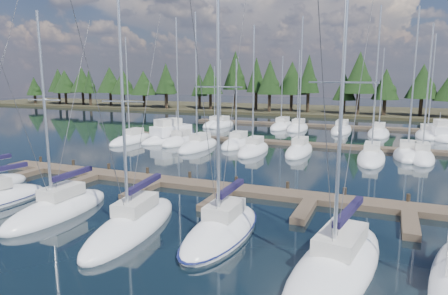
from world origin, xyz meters
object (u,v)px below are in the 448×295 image
at_px(front_sailboat_2, 58,209).
at_px(front_sailboat_3, 133,225).
at_px(main_dock, 228,191).
at_px(motor_yacht_left, 171,137).
at_px(front_sailboat_4, 222,230).
at_px(front_sailboat_5, 337,265).
at_px(motor_yacht_right, 440,135).

relative_size(front_sailboat_2, front_sailboat_3, 0.99).
relative_size(main_dock, front_sailboat_3, 3.38).
bearing_deg(motor_yacht_left, front_sailboat_2, -73.94).
relative_size(front_sailboat_4, front_sailboat_5, 0.97).
height_order(front_sailboat_2, motor_yacht_right, front_sailboat_2).
relative_size(motor_yacht_left, motor_yacht_right, 1.16).
bearing_deg(front_sailboat_3, motor_yacht_right, 66.29).
bearing_deg(front_sailboat_2, motor_yacht_left, 106.06).
bearing_deg(front_sailboat_3, front_sailboat_2, 175.90).
xyz_separation_m(front_sailboat_3, motor_yacht_right, (19.46, 44.30, 0.20)).
height_order(front_sailboat_2, front_sailboat_4, front_sailboat_4).
bearing_deg(motor_yacht_left, front_sailboat_5, -49.13).
xyz_separation_m(front_sailboat_5, motor_yacht_left, (-24.94, 28.83, 0.25)).
relative_size(main_dock, motor_yacht_left, 4.28).
height_order(front_sailboat_5, motor_yacht_left, front_sailboat_5).
relative_size(front_sailboat_3, front_sailboat_4, 0.90).
bearing_deg(front_sailboat_4, main_dock, 109.28).
bearing_deg(front_sailboat_5, motor_yacht_left, 130.87).
relative_size(main_dock, motor_yacht_right, 4.96).
height_order(front_sailboat_3, motor_yacht_left, front_sailboat_3).
bearing_deg(front_sailboat_3, front_sailboat_4, 13.89).
height_order(front_sailboat_4, motor_yacht_right, front_sailboat_4).
bearing_deg(motor_yacht_right, motor_yacht_left, -154.26).
height_order(main_dock, front_sailboat_3, front_sailboat_3).
xyz_separation_m(front_sailboat_2, front_sailboat_5, (16.93, -1.00, -0.00)).
bearing_deg(main_dock, front_sailboat_3, -105.09).
bearing_deg(front_sailboat_2, front_sailboat_5, -3.37).
height_order(motor_yacht_left, motor_yacht_right, motor_yacht_left).
bearing_deg(front_sailboat_5, front_sailboat_2, 176.63).
bearing_deg(front_sailboat_2, motor_yacht_right, 60.04).
bearing_deg(motor_yacht_left, main_dock, -50.69).
height_order(front_sailboat_2, front_sailboat_5, front_sailboat_5).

